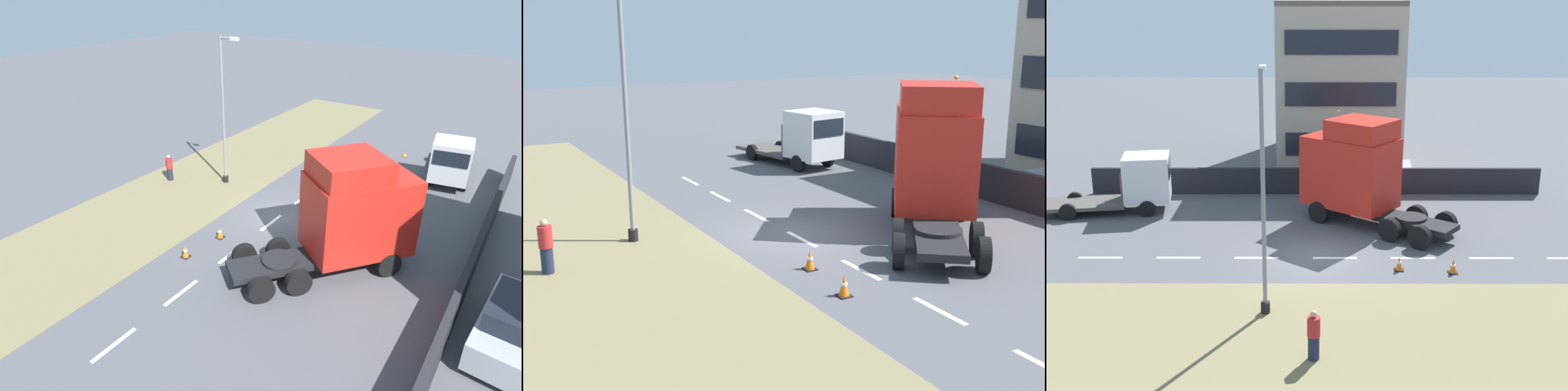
% 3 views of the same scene
% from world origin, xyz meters
% --- Properties ---
extents(ground_plane, '(120.00, 120.00, 0.00)m').
position_xyz_m(ground_plane, '(0.00, 0.00, 0.00)').
color(ground_plane, '#515156').
rests_on(ground_plane, ground).
extents(grass_verge, '(7.00, 44.00, 0.01)m').
position_xyz_m(grass_verge, '(-6.00, 0.00, 0.01)').
color(grass_verge, olive).
rests_on(grass_verge, ground).
extents(lane_markings, '(0.16, 21.00, 0.00)m').
position_xyz_m(lane_markings, '(0.00, -0.70, 0.00)').
color(lane_markings, white).
rests_on(lane_markings, ground).
extents(boundary_wall, '(0.25, 24.00, 1.42)m').
position_xyz_m(boundary_wall, '(9.00, 0.00, 0.71)').
color(boundary_wall, '#232328').
rests_on(boundary_wall, ground).
extents(building_block, '(9.64, 7.47, 11.06)m').
position_xyz_m(building_block, '(17.37, -1.44, 4.99)').
color(building_block, '#B7AD99').
rests_on(building_block, ground).
extents(lorry_cab, '(6.40, 7.09, 5.06)m').
position_xyz_m(lorry_cab, '(4.52, -1.78, 2.48)').
color(lorry_cab, black).
rests_on(lorry_cab, ground).
extents(flatbed_truck, '(2.97, 6.45, 2.82)m').
position_xyz_m(flatbed_truck, '(6.07, 8.80, 1.48)').
color(flatbed_truck, silver).
rests_on(flatbed_truck, ground).
extents(parked_car, '(2.28, 4.56, 1.90)m').
position_xyz_m(parked_car, '(10.79, -3.15, 0.94)').
color(parked_car, '#9EA3A8').
rests_on(parked_car, ground).
extents(lamp_post, '(1.28, 0.31, 8.20)m').
position_xyz_m(lamp_post, '(-4.73, 1.82, 3.83)').
color(lamp_post, black).
rests_on(lamp_post, ground).
extents(pedestrian, '(0.39, 0.39, 1.59)m').
position_xyz_m(pedestrian, '(-7.73, 0.21, 0.77)').
color(pedestrian, '#1E233D').
rests_on(pedestrian, ground).
extents(traffic_cone_lead, '(0.36, 0.36, 0.58)m').
position_xyz_m(traffic_cone_lead, '(-1.24, -3.16, 0.28)').
color(traffic_cone_lead, black).
rests_on(traffic_cone_lead, ground).
extents(traffic_cone_trailing, '(0.36, 0.36, 0.58)m').
position_xyz_m(traffic_cone_trailing, '(-1.50, -5.21, 0.28)').
color(traffic_cone_trailing, black).
rests_on(traffic_cone_trailing, ground).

